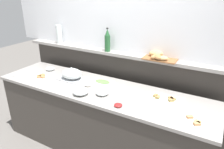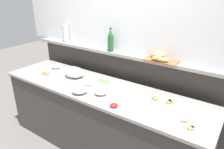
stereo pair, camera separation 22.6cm
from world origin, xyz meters
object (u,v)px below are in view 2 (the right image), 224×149
object	(u,v)px
condiment_bowl_teal	(114,105)
wine_bottle_green	(111,41)
glass_bowl_large	(56,67)
condiment_bowl_dark	(88,84)
glass_bowl_small	(101,92)
serving_tongs	(20,72)
bread_basket	(160,57)
sandwich_platter_front	(164,101)
sandwich_platter_side	(45,74)
sandwich_platter_rear	(192,127)
serving_cloche	(74,73)
glass_bowl_medium	(80,90)
cold_cuts_platter	(104,82)
water_carafe	(66,33)

from	to	relation	value
condiment_bowl_teal	wine_bottle_green	xyz separation A→B (m)	(-0.54, 0.71, 0.46)
glass_bowl_large	condiment_bowl_teal	world-z (taller)	glass_bowl_large
condiment_bowl_teal	condiment_bowl_dark	world-z (taller)	condiment_bowl_teal
glass_bowl_large	wine_bottle_green	distance (m)	0.98
glass_bowl_small	serving_tongs	bearing A→B (deg)	-174.75
bread_basket	sandwich_platter_front	bearing A→B (deg)	-56.46
sandwich_platter_side	wine_bottle_green	world-z (taller)	wine_bottle_green
sandwich_platter_rear	glass_bowl_small	distance (m)	1.04
serving_tongs	glass_bowl_large	bearing A→B (deg)	53.72
glass_bowl_small	condiment_bowl_dark	size ratio (longest dim) A/B	1.76
serving_cloche	glass_bowl_medium	size ratio (longest dim) A/B	1.85
sandwich_platter_front	sandwich_platter_side	bearing A→B (deg)	-172.09
sandwich_platter_side	condiment_bowl_dark	size ratio (longest dim) A/B	3.55
serving_tongs	cold_cuts_platter	bearing A→B (deg)	18.91
serving_cloche	glass_bowl_medium	bearing A→B (deg)	-38.55
sandwich_platter_front	wine_bottle_green	bearing A→B (deg)	160.98
serving_cloche	glass_bowl_large	world-z (taller)	serving_cloche
serving_cloche	serving_tongs	size ratio (longest dim) A/B	1.96
serving_cloche	glass_bowl_small	size ratio (longest dim) A/B	2.33
serving_tongs	sandwich_platter_side	bearing A→B (deg)	21.08
sandwich_platter_side	bread_basket	bearing A→B (deg)	21.52
cold_cuts_platter	condiment_bowl_dark	xyz separation A→B (m)	(-0.11, -0.18, 0.01)
water_carafe	serving_cloche	bearing A→B (deg)	-37.20
sandwich_platter_side	glass_bowl_medium	distance (m)	0.79
sandwich_platter_rear	sandwich_platter_front	bearing A→B (deg)	142.24
glass_bowl_medium	condiment_bowl_dark	xyz separation A→B (m)	(-0.06, 0.22, -0.02)
glass_bowl_medium	sandwich_platter_rear	bearing A→B (deg)	3.23
sandwich_platter_side	water_carafe	xyz separation A→B (m)	(-0.13, 0.57, 0.46)
cold_cuts_platter	glass_bowl_medium	bearing A→B (deg)	-97.06
glass_bowl_large	glass_bowl_medium	world-z (taller)	glass_bowl_medium
sandwich_platter_front	wine_bottle_green	distance (m)	1.09
cold_cuts_platter	serving_cloche	world-z (taller)	serving_cloche
glass_bowl_small	bread_basket	bearing A→B (deg)	53.10
glass_bowl_medium	bread_basket	size ratio (longest dim) A/B	0.46
serving_cloche	water_carafe	world-z (taller)	water_carafe
condiment_bowl_dark	bread_basket	xyz separation A→B (m)	(0.72, 0.48, 0.36)
sandwich_platter_side	glass_bowl_large	bearing A→B (deg)	106.57
cold_cuts_platter	sandwich_platter_side	bearing A→B (deg)	-162.10
sandwich_platter_front	water_carafe	world-z (taller)	water_carafe
serving_cloche	condiment_bowl_teal	xyz separation A→B (m)	(0.86, -0.32, -0.06)
sandwich_platter_rear	wine_bottle_green	distance (m)	1.51
sandwich_platter_side	serving_tongs	bearing A→B (deg)	-158.92
cold_cuts_platter	condiment_bowl_teal	distance (m)	0.62
cold_cuts_platter	condiment_bowl_dark	size ratio (longest dim) A/B	3.29
glass_bowl_medium	wine_bottle_green	xyz separation A→B (m)	(-0.04, 0.68, 0.45)
sandwich_platter_front	glass_bowl_medium	world-z (taller)	glass_bowl_medium
glass_bowl_large	condiment_bowl_dark	world-z (taller)	glass_bowl_large
condiment_bowl_teal	serving_tongs	size ratio (longest dim) A/B	0.49
sandwich_platter_side	serving_cloche	world-z (taller)	serving_cloche
sandwich_platter_front	glass_bowl_small	bearing A→B (deg)	-159.30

